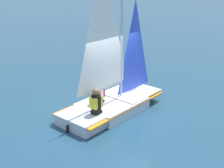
# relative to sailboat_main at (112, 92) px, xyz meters

# --- Properties ---
(ground_plane) EXTENTS (260.00, 260.00, 0.00)m
(ground_plane) POSITION_rel_sailboat_main_xyz_m (0.00, 0.00, -0.67)
(ground_plane) COLOR navy
(sailboat_main) EXTENTS (2.62, 4.08, 5.03)m
(sailboat_main) POSITION_rel_sailboat_main_xyz_m (0.00, 0.00, 0.00)
(sailboat_main) COLOR #B2BCCC
(sailboat_main) RESTS_ON ground_plane
(sailor_helm) EXTENTS (0.37, 0.40, 1.16)m
(sailor_helm) POSITION_rel_sailboat_main_xyz_m (-0.34, -0.29, -0.05)
(sailor_helm) COLOR black
(sailor_helm) RESTS_ON ground_plane
(sailor_crew) EXTENTS (0.37, 0.40, 1.16)m
(sailor_crew) POSITION_rel_sailboat_main_xyz_m (-0.05, -1.06, -0.05)
(sailor_crew) COLOR black
(sailor_crew) RESTS_ON ground_plane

